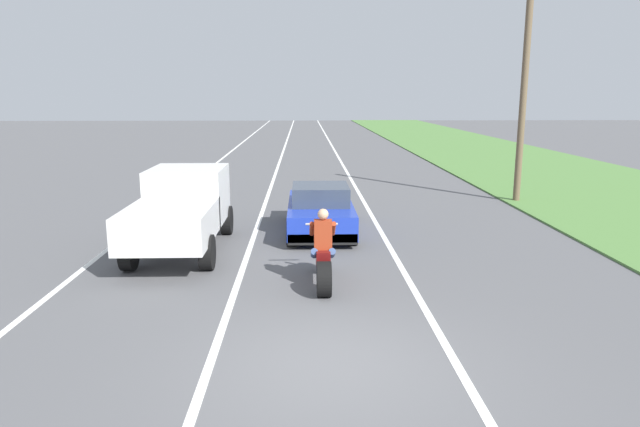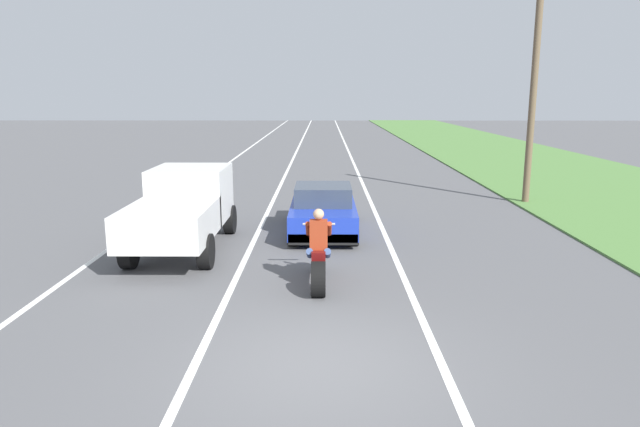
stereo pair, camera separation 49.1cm
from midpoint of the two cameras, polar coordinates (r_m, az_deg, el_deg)
name	(u,v)px [view 2 (the right image)]	position (r m, az deg, el deg)	size (l,w,h in m)	color
ground_plane	(318,366)	(8.56, 1.53, -14.98)	(160.00, 160.00, 0.00)	#565659
lane_stripe_left_solid	(212,175)	(28.39, -10.28, 3.80)	(0.14, 120.00, 0.01)	white
lane_stripe_right_solid	(359,175)	(27.98, 4.41, 3.84)	(0.14, 120.00, 0.01)	white
lane_stripe_centre_dashed	(285,175)	(27.95, -2.99, 3.85)	(0.14, 120.00, 0.01)	white
grass_verge_right	(567,175)	(30.41, 23.84, 3.56)	(10.00, 120.00, 0.06)	#517F3D
motorcycle_with_rider	(319,258)	(11.63, 1.07, -4.49)	(0.70, 2.21, 1.62)	black
sports_car_blue	(323,210)	(16.26, 1.18, 0.35)	(1.84, 4.30, 1.37)	#1E38B2
pickup_truck_left_lane_white	(183,207)	(14.63, -12.58, 0.68)	(2.02, 4.80, 1.98)	silver
utility_pole_roadside	(533,92)	(21.74, 21.15, 11.25)	(0.24, 0.24, 7.88)	brown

